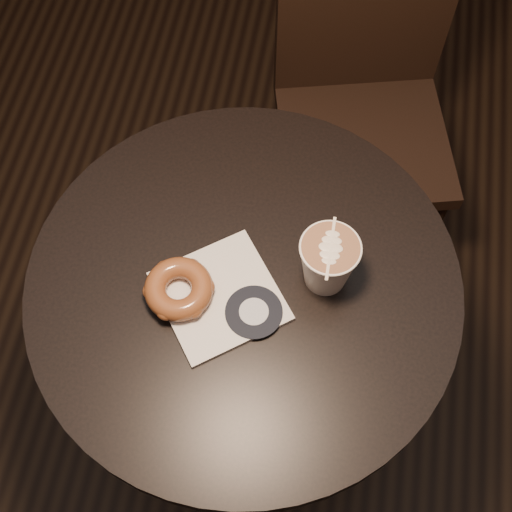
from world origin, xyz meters
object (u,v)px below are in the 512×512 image
at_px(doughnut, 179,289).
at_px(latte_cup, 328,263).
at_px(chair, 364,80).
at_px(cafe_table, 245,327).
at_px(pastry_bag, 220,296).

distance_m(doughnut, latte_cup, 0.23).
relative_size(chair, latte_cup, 9.25).
distance_m(chair, latte_cup, 0.66).
relative_size(doughnut, latte_cup, 1.03).
height_order(cafe_table, pastry_bag, pastry_bag).
bearing_deg(doughnut, latte_cup, 17.40).
distance_m(pastry_bag, latte_cup, 0.18).
height_order(cafe_table, chair, chair).
xyz_separation_m(pastry_bag, latte_cup, (0.16, 0.06, 0.05)).
xyz_separation_m(chair, doughnut, (-0.25, -0.67, 0.24)).
height_order(doughnut, latte_cup, latte_cup).
xyz_separation_m(cafe_table, doughnut, (-0.09, -0.04, 0.22)).
xyz_separation_m(cafe_table, chair, (0.16, 0.63, -0.01)).
bearing_deg(pastry_bag, chair, 37.60).
relative_size(cafe_table, latte_cup, 7.19).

